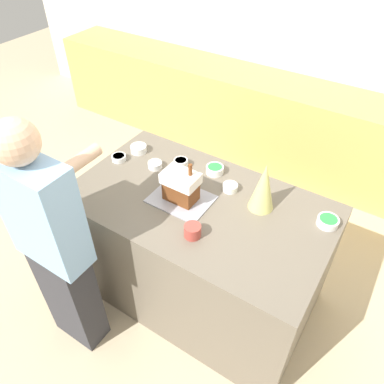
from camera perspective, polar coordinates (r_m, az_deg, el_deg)
ground_plane at (r=3.06m, az=0.91°, el=-14.59°), size 12.00×12.00×0.00m
wall_back at (r=4.01m, az=19.73°, el=21.18°), size 8.00×0.05×2.60m
back_cabinet_block at (r=4.07m, az=15.70°, el=9.03°), size 6.00×0.60×0.92m
kitchen_island at (r=2.68m, az=1.02°, el=-8.95°), size 1.65×0.96×0.94m
baking_tray at (r=2.36m, az=-1.66°, el=-1.06°), size 0.38×0.29×0.01m
gingerbread_house at (r=2.29m, az=-1.70°, el=0.96°), size 0.22×0.15×0.27m
decorative_tree at (r=2.25m, az=10.85°, el=0.81°), size 0.16×0.16×0.32m
candy_bowl_near_tray_right at (r=2.33m, az=20.00°, el=-4.21°), size 0.13×0.13×0.05m
candy_bowl_far_right at (r=2.56m, az=3.51°, el=3.47°), size 0.12×0.12×0.05m
candy_bowl_behind_tray at (r=2.79m, az=-8.15°, el=6.59°), size 0.12×0.12×0.05m
candy_bowl_center_rear at (r=2.73m, az=-11.10°, el=5.17°), size 0.10×0.10×0.04m
candy_bowl_front_corner at (r=2.62m, az=-5.67°, el=4.18°), size 0.10×0.10×0.04m
candy_bowl_far_left at (r=2.43m, az=5.84°, el=0.75°), size 0.10×0.10×0.05m
candy_bowl_beside_tree at (r=2.61m, az=-1.72°, el=4.48°), size 0.10×0.10×0.05m
mug at (r=2.12m, az=0.08°, el=-5.95°), size 0.10×0.10×0.08m
person at (r=2.29m, az=-20.18°, el=-7.95°), size 0.45×0.56×1.72m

